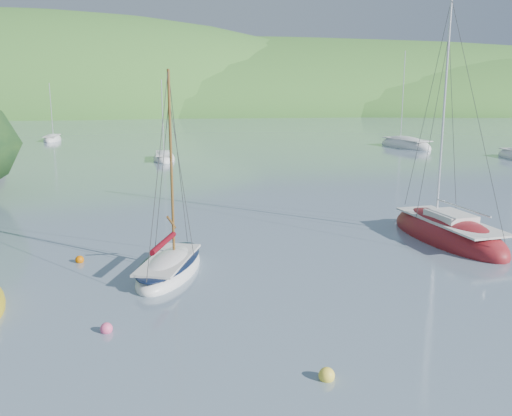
{
  "coord_description": "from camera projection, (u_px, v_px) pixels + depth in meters",
  "views": [
    {
      "loc": [
        -3.49,
        -16.79,
        8.12
      ],
      "look_at": [
        -1.23,
        8.0,
        2.61
      ],
      "focal_mm": 40.0,
      "sensor_mm": 36.0,
      "label": 1
    }
  ],
  "objects": [
    {
      "name": "distant_sloop_c",
      "position": [
        52.0,
        140.0,
        80.96
      ],
      "size": [
        2.53,
        6.24,
        8.74
      ],
      "rotation": [
        0.0,
        0.0,
        0.06
      ],
      "color": "white",
      "rests_on": "ground"
    },
    {
      "name": "mooring_buoys",
      "position": [
        310.0,
        291.0,
        22.27
      ],
      "size": [
        23.39,
        12.78,
        0.46
      ],
      "color": "yellow",
      "rests_on": "ground"
    },
    {
      "name": "distant_sloop_a",
      "position": [
        164.0,
        159.0,
        60.71
      ],
      "size": [
        2.75,
        6.56,
        9.14
      ],
      "rotation": [
        0.0,
        0.0,
        0.08
      ],
      "color": "white",
      "rests_on": "ground"
    },
    {
      "name": "shoreline_hills",
      "position": [
        184.0,
        108.0,
        185.2
      ],
      "size": [
        690.0,
        135.0,
        56.0
      ],
      "color": "#306928",
      "rests_on": "ground"
    },
    {
      "name": "sloop_red",
      "position": [
        447.0,
        235.0,
        30.03
      ],
      "size": [
        4.78,
        9.39,
        13.26
      ],
      "rotation": [
        0.0,
        0.0,
        0.2
      ],
      "color": "maroon",
      "rests_on": "ground"
    },
    {
      "name": "distant_sloop_b",
      "position": [
        406.0,
        146.0,
        72.69
      ],
      "size": [
        5.89,
        9.68,
        13.02
      ],
      "rotation": [
        0.0,
        0.0,
        0.32
      ],
      "color": "white",
      "rests_on": "ground"
    },
    {
      "name": "daysailer_white",
      "position": [
        170.0,
        268.0,
        24.78
      ],
      "size": [
        3.62,
        6.4,
        9.3
      ],
      "rotation": [
        0.0,
        0.0,
        -0.25
      ],
      "color": "white",
      "rests_on": "ground"
    },
    {
      "name": "ground",
      "position": [
        316.0,
        339.0,
        18.39
      ],
      "size": [
        700.0,
        700.0,
        0.0
      ],
      "primitive_type": "plane",
      "color": "slate",
      "rests_on": "ground"
    }
  ]
}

